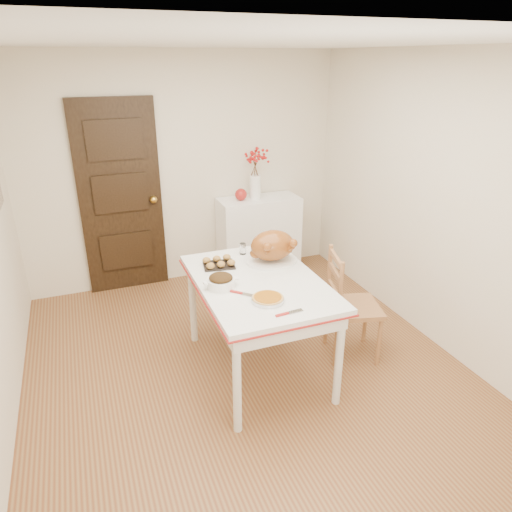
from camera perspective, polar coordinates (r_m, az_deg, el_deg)
name	(u,v)px	position (r m, az deg, el deg)	size (l,w,h in m)	color
floor	(248,371)	(4.02, -1.04, -13.80)	(3.50, 4.00, 0.00)	brown
ceiling	(245,42)	(3.22, -1.39, 24.60)	(3.50, 4.00, 0.00)	white
wall_back	(184,172)	(5.27, -8.79, 10.08)	(3.50, 0.00, 2.50)	beige
wall_front	(435,405)	(1.90, 20.96, -16.59)	(3.50, 0.00, 2.50)	beige
wall_right	(438,205)	(4.31, 21.33, 5.83)	(0.00, 4.00, 2.50)	beige
door_back	(121,199)	(5.20, -16.14, 6.74)	(0.85, 0.06, 2.06)	black
sideboard	(259,236)	(5.52, 0.34, 2.41)	(0.93, 0.41, 0.93)	white
kitchen_table	(258,326)	(3.82, 0.27, -8.48)	(0.94, 1.38, 0.83)	white
chair_oak	(354,305)	(4.07, 11.85, -5.84)	(0.43, 0.43, 0.96)	#9A643A
berry_vase	(255,174)	(5.29, -0.09, 9.92)	(0.29, 0.29, 0.56)	white
apple	(241,195)	(5.28, -1.85, 7.50)	(0.13, 0.13, 0.13)	maroon
turkey_platter	(272,247)	(3.87, 2.01, 1.09)	(0.43, 0.35, 0.27)	brown
pumpkin_pie	(268,298)	(3.31, 1.45, -5.16)	(0.23, 0.23, 0.05)	#95500C
stuffing_dish	(221,281)	(3.50, -4.30, -3.05)	(0.27, 0.21, 0.10)	#3F260D
rolls_tray	(219,262)	(3.85, -4.55, -0.77)	(0.25, 0.20, 0.07)	#A77637
pie_server	(289,313)	(3.17, 4.07, -6.90)	(0.21, 0.06, 0.01)	silver
carving_knife	(247,294)	(3.40, -1.11, -4.69)	(0.27, 0.06, 0.01)	silver
drinking_glass	(243,249)	(4.08, -1.62, 0.89)	(0.06, 0.06, 0.10)	white
shaker_pair	(271,246)	(4.15, 1.81, 1.24)	(0.09, 0.04, 0.09)	white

